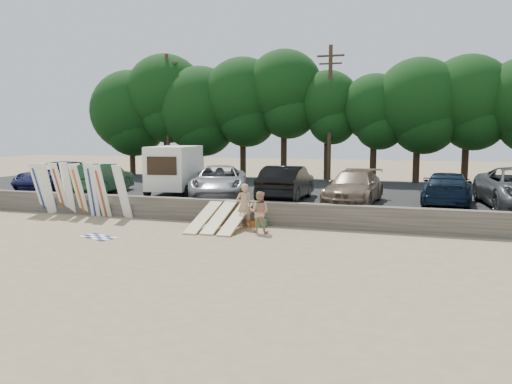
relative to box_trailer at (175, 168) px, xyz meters
The scene contains 29 objects.
ground 8.08m from the box_trailer, 54.27° to the right, with size 120.00×120.00×0.00m, color tan.
seawall 5.87m from the box_trailer, 36.15° to the right, with size 44.00×0.50×1.00m, color #6B6356.
parking_lot 6.43m from the box_trailer, 42.55° to the left, with size 44.00×14.50×0.70m, color #282828.
treeline 12.18m from the box_trailer, 76.99° to the left, with size 33.71×6.44×9.30m.
utility_poles 12.14m from the box_trailer, 55.91° to the left, with size 25.80×0.26×9.00m.
box_trailer is the anchor object (origin of this frame).
car_0 7.21m from the box_trailer, behind, with size 2.71×5.87×1.63m, color #121340.
car_1 4.13m from the box_trailer, 169.92° to the right, with size 1.71×4.90×1.61m, color #13351E.
car_2 2.70m from the box_trailer, ahead, with size 2.65×5.74×1.60m, color #A09FA4.
car_3 6.26m from the box_trailer, ahead, with size 1.79×5.12×1.69m, color black.
car_4 9.49m from the box_trailer, ahead, with size 2.13×5.25×1.52m, color #7A634E.
car_5 13.53m from the box_trailer, ahead, with size 2.08×5.11×1.48m, color black.
surfboard_upright_0 6.71m from the box_trailer, 144.95° to the right, with size 0.50×0.06×2.60m, color white.
surfboard_upright_1 6.34m from the box_trailer, 141.33° to the right, with size 0.50×0.06×2.60m, color white.
surfboard_upright_2 5.78m from the box_trailer, 138.62° to the right, with size 0.50×0.06×2.60m, color white.
surfboard_upright_3 5.43m from the box_trailer, 135.70° to the right, with size 0.50×0.06×2.60m, color white.
surfboard_upright_4 5.04m from the box_trailer, 129.28° to the right, with size 0.50×0.06×2.60m, color white.
surfboard_upright_5 4.47m from the box_trailer, 123.03° to the right, with size 0.50×0.06×2.60m, color white.
surfboard_upright_6 4.62m from the box_trailer, 121.68° to the right, with size 0.50×0.06×2.60m, color white.
surfboard_upright_7 4.45m from the box_trailer, 114.35° to the right, with size 0.50×0.06×2.60m, color white.
surfboard_upright_8 4.09m from the box_trailer, 99.97° to the right, with size 0.50×0.06×2.60m, color white.
surfboard_low_0 6.51m from the box_trailer, 52.40° to the right, with size 0.56×3.00×0.07m, color beige.
surfboard_low_1 6.84m from the box_trailer, 47.23° to the right, with size 0.56×3.00×0.07m, color beige.
surfboard_low_2 7.38m from the box_trailer, 43.23° to the right, with size 0.56×3.00×0.07m, color beige.
beachgoer_a 6.93m from the box_trailer, 38.41° to the right, with size 0.67×0.44×1.85m, color tan.
beachgoer_b 8.22m from the box_trailer, 39.11° to the right, with size 0.80×0.63×1.65m, color tan.
cooler 7.46m from the box_trailer, 33.04° to the right, with size 0.38×0.30×0.32m, color #27924A.
gear_bag 7.10m from the box_trailer, 35.23° to the right, with size 0.30×0.25×0.22m, color orange.
beach_towel 8.17m from the box_trailer, 84.60° to the right, with size 1.50×1.50×0.00m, color white.
Camera 1 is at (7.60, -17.39, 3.89)m, focal length 35.00 mm.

